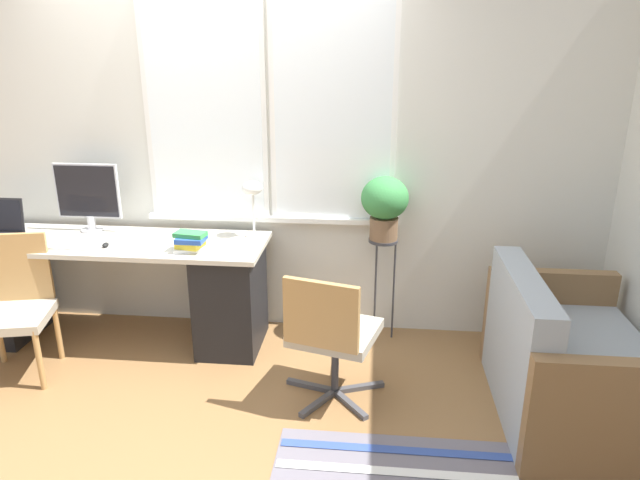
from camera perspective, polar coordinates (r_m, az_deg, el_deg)
name	(u,v)px	position (r m, az deg, el deg)	size (l,w,h in m)	color
ground_plane	(205,366)	(3.90, -11.42, -12.29)	(14.00, 14.00, 0.00)	olive
wall_back_with_window	(224,142)	(4.06, -9.57, 9.63)	(9.00, 0.12, 2.70)	silver
desk	(115,287)	(4.23, -19.85, -4.43)	(2.13, 0.62, 0.75)	beige
monitor	(88,195)	(4.29, -22.20, 4.18)	(0.45, 0.15, 0.48)	silver
keyboard	(65,246)	(4.07, -24.12, -0.55)	(0.36, 0.13, 0.02)	silver
mouse	(106,245)	(3.97, -20.66, -0.46)	(0.04, 0.06, 0.03)	black
desk_lamp	(253,193)	(3.86, -6.75, 4.67)	(0.14, 0.14, 0.39)	white
book_stack	(191,242)	(3.72, -12.82, -0.15)	(0.23, 0.18, 0.13)	white
desk_chair_wooden	(15,305)	(4.06, -28.17, -5.73)	(0.50, 0.51, 0.88)	#B2844C
office_chair_swivel	(331,334)	(3.29, 1.15, -9.37)	(0.61, 0.61, 0.83)	#47474C
couch_loveseat	(566,367)	(3.55, 23.39, -11.57)	(0.79, 1.18, 0.82)	#9EA8B2
plant_stand	(383,258)	(3.95, 6.28, -1.81)	(0.20, 0.20, 0.75)	#333338
potted_plant	(385,203)	(3.83, 6.49, 3.71)	(0.32, 0.32, 0.43)	brown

